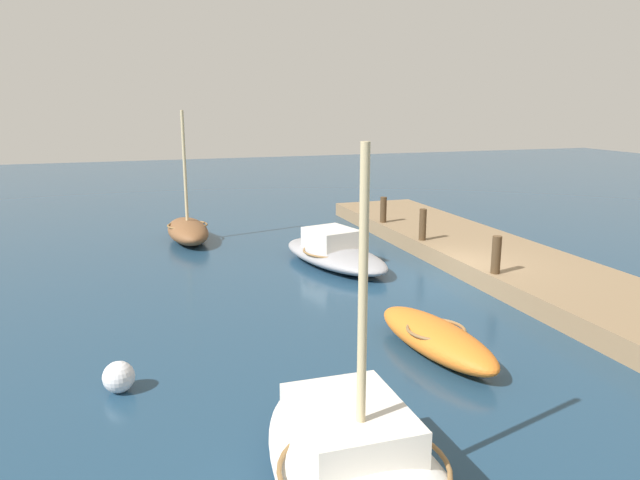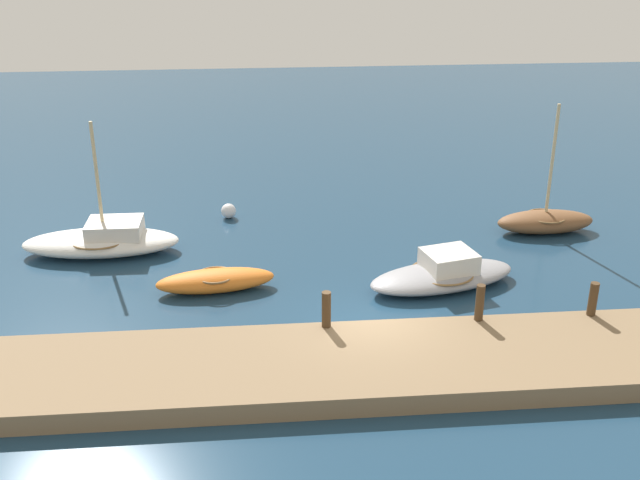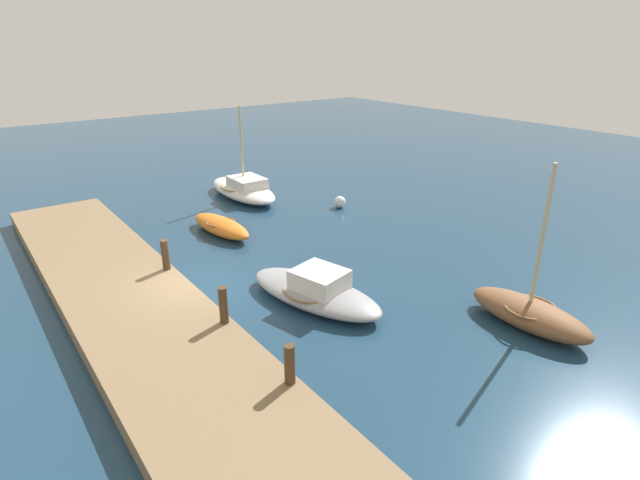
% 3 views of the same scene
% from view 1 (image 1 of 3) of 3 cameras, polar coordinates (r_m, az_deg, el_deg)
% --- Properties ---
extents(ground_plane, '(84.00, 84.00, 0.00)m').
position_cam_1_polar(ground_plane, '(18.46, 12.32, -3.90)').
color(ground_plane, navy).
extents(dock_platform, '(22.64, 3.80, 0.56)m').
position_cam_1_polar(dock_platform, '(19.61, 18.13, -2.39)').
color(dock_platform, '#846B4C').
rests_on(dock_platform, ground_plane).
extents(sailboat_white, '(5.54, 2.31, 4.83)m').
position_cam_1_polar(sailboat_white, '(8.54, 3.97, -21.16)').
color(sailboat_white, white).
rests_on(sailboat_white, ground_plane).
extents(motorboat_grey, '(5.37, 3.19, 1.19)m').
position_cam_1_polar(motorboat_grey, '(19.75, 1.34, -1.19)').
color(motorboat_grey, '#939399').
rests_on(motorboat_grey, ground_plane).
extents(rowboat_orange, '(3.92, 1.63, 0.71)m').
position_cam_1_polar(rowboat_orange, '(13.21, 10.93, -9.09)').
color(rowboat_orange, orange).
rests_on(rowboat_orange, ground_plane).
extents(rowboat_brown, '(3.79, 1.58, 4.97)m').
position_cam_1_polar(rowboat_brown, '(23.62, -12.45, 0.94)').
color(rowboat_brown, brown).
rests_on(rowboat_brown, ground_plane).
extents(mooring_post_west, '(0.26, 0.26, 1.07)m').
position_cam_1_polar(mooring_post_west, '(17.47, 16.40, -1.36)').
color(mooring_post_west, '#47331E').
rests_on(mooring_post_west, dock_platform).
extents(mooring_post_mid_west, '(0.25, 0.25, 1.10)m').
position_cam_1_polar(mooring_post_mid_west, '(21.10, 9.73, 1.45)').
color(mooring_post_mid_west, '#47331E').
rests_on(mooring_post_mid_west, dock_platform).
extents(mooring_post_mid_east, '(0.25, 0.25, 1.02)m').
position_cam_1_polar(mooring_post_mid_east, '(24.04, 6.04, 2.88)').
color(mooring_post_mid_east, '#47331E').
rests_on(mooring_post_mid_east, dock_platform).
extents(marker_buoy, '(0.59, 0.59, 0.59)m').
position_cam_1_polar(marker_buoy, '(12.01, -18.58, -12.23)').
color(marker_buoy, silver).
rests_on(marker_buoy, ground_plane).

